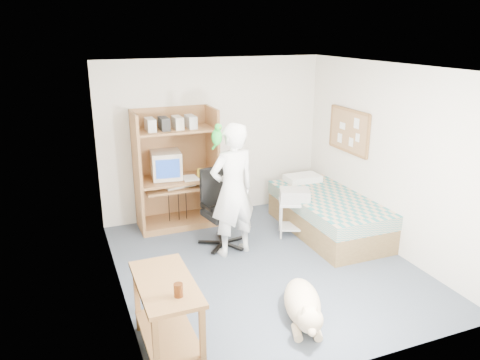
{
  "coord_description": "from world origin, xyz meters",
  "views": [
    {
      "loc": [
        -2.3,
        -4.89,
        2.92
      ],
      "look_at": [
        -0.17,
        0.44,
        1.05
      ],
      "focal_mm": 35.0,
      "sensor_mm": 36.0,
      "label": 1
    }
  ],
  "objects_px": {
    "side_desk": "(167,306)",
    "printer_cart": "(294,213)",
    "computer_hutch": "(176,174)",
    "dog": "(303,305)",
    "person": "(233,190)",
    "office_chair": "(221,219)",
    "bed": "(327,214)"
  },
  "relations": [
    {
      "from": "computer_hutch",
      "to": "dog",
      "type": "relative_size",
      "value": 1.61
    },
    {
      "from": "dog",
      "to": "printer_cart",
      "type": "bearing_deg",
      "value": 84.58
    },
    {
      "from": "office_chair",
      "to": "computer_hutch",
      "type": "bearing_deg",
      "value": 102.28
    },
    {
      "from": "person",
      "to": "bed",
      "type": "bearing_deg",
      "value": 173.66
    },
    {
      "from": "bed",
      "to": "person",
      "type": "bearing_deg",
      "value": -175.83
    },
    {
      "from": "office_chair",
      "to": "person",
      "type": "relative_size",
      "value": 0.6
    },
    {
      "from": "office_chair",
      "to": "printer_cart",
      "type": "xyz_separation_m",
      "value": [
        1.09,
        -0.11,
        -0.03
      ]
    },
    {
      "from": "computer_hutch",
      "to": "dog",
      "type": "distance_m",
      "value": 3.09
    },
    {
      "from": "side_desk",
      "to": "person",
      "type": "distance_m",
      "value": 2.18
    },
    {
      "from": "side_desk",
      "to": "person",
      "type": "xyz_separation_m",
      "value": [
        1.3,
        1.7,
        0.4
      ]
    },
    {
      "from": "printer_cart",
      "to": "computer_hutch",
      "type": "bearing_deg",
      "value": 168.26
    },
    {
      "from": "computer_hutch",
      "to": "printer_cart",
      "type": "xyz_separation_m",
      "value": [
        1.48,
        -1.04,
        -0.47
      ]
    },
    {
      "from": "bed",
      "to": "computer_hutch",
      "type": "bearing_deg",
      "value": 150.71
    },
    {
      "from": "side_desk",
      "to": "office_chair",
      "type": "distance_m",
      "value": 2.36
    },
    {
      "from": "computer_hutch",
      "to": "office_chair",
      "type": "xyz_separation_m",
      "value": [
        0.39,
        -0.93,
        -0.44
      ]
    },
    {
      "from": "computer_hutch",
      "to": "person",
      "type": "distance_m",
      "value": 1.32
    },
    {
      "from": "dog",
      "to": "printer_cart",
      "type": "height_order",
      "value": "printer_cart"
    },
    {
      "from": "computer_hutch",
      "to": "bed",
      "type": "relative_size",
      "value": 0.89
    },
    {
      "from": "bed",
      "to": "side_desk",
      "type": "xyz_separation_m",
      "value": [
        -2.85,
        -1.82,
        0.21
      ]
    },
    {
      "from": "computer_hutch",
      "to": "dog",
      "type": "xyz_separation_m",
      "value": [
        0.57,
        -2.97,
        -0.63
      ]
    },
    {
      "from": "computer_hutch",
      "to": "side_desk",
      "type": "bearing_deg",
      "value": -106.14
    },
    {
      "from": "side_desk",
      "to": "person",
      "type": "relative_size",
      "value": 0.56
    },
    {
      "from": "side_desk",
      "to": "printer_cart",
      "type": "relative_size",
      "value": 1.83
    },
    {
      "from": "printer_cart",
      "to": "dog",
      "type": "bearing_deg",
      "value": -92.04
    },
    {
      "from": "bed",
      "to": "side_desk",
      "type": "bearing_deg",
      "value": -147.5
    },
    {
      "from": "computer_hutch",
      "to": "person",
      "type": "xyz_separation_m",
      "value": [
        0.45,
        -1.23,
        0.08
      ]
    },
    {
      "from": "side_desk",
      "to": "printer_cart",
      "type": "distance_m",
      "value": 3.01
    },
    {
      "from": "side_desk",
      "to": "printer_cart",
      "type": "bearing_deg",
      "value": 39.12
    },
    {
      "from": "bed",
      "to": "dog",
      "type": "distance_m",
      "value": 2.34
    },
    {
      "from": "computer_hutch",
      "to": "office_chair",
      "type": "bearing_deg",
      "value": -67.22
    },
    {
      "from": "office_chair",
      "to": "printer_cart",
      "type": "height_order",
      "value": "office_chair"
    },
    {
      "from": "person",
      "to": "dog",
      "type": "xyz_separation_m",
      "value": [
        0.12,
        -1.74,
        -0.71
      ]
    }
  ]
}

